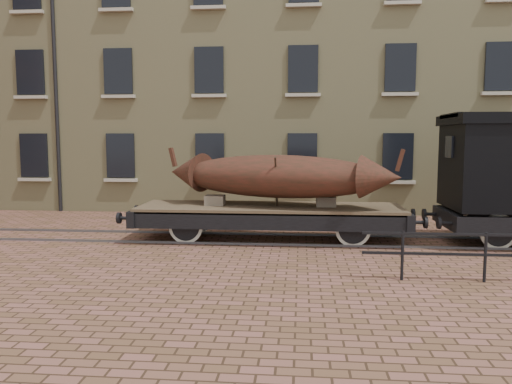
{
  "coord_description": "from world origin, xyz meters",
  "views": [
    {
      "loc": [
        0.97,
        -13.8,
        2.81
      ],
      "look_at": [
        -0.33,
        0.5,
        1.3
      ],
      "focal_mm": 35.0,
      "sensor_mm": 36.0,
      "label": 1
    }
  ],
  "objects": [
    {
      "name": "ground",
      "position": [
        0.0,
        0.0,
        0.0
      ],
      "size": [
        90.0,
        90.0,
        0.0
      ],
      "primitive_type": "plane",
      "color": "brown"
    },
    {
      "name": "warehouse_cream",
      "position": [
        3.0,
        9.99,
        7.0
      ],
      "size": [
        40.0,
        10.19,
        14.0
      ],
      "color": "tan",
      "rests_on": "ground"
    },
    {
      "name": "flatcar_wagon",
      "position": [
        0.1,
        0.0,
        0.78
      ],
      "size": [
        8.24,
        2.24,
        1.24
      ],
      "color": "brown",
      "rests_on": "ground"
    },
    {
      "name": "rail_track",
      "position": [
        0.0,
        0.0,
        0.03
      ],
      "size": [
        30.0,
        1.52,
        0.06
      ],
      "color": "#59595E",
      "rests_on": "ground"
    },
    {
      "name": "iron_boat",
      "position": [
        0.3,
        -0.0,
        1.81
      ],
      "size": [
        6.74,
        3.36,
        1.62
      ],
      "color": "#4F2218",
      "rests_on": "flatcar_wagon"
    }
  ]
}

